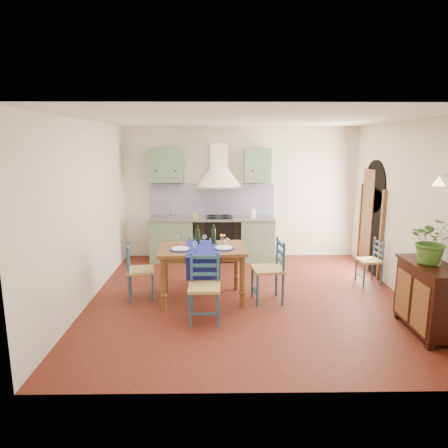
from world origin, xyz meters
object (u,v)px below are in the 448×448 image
Objects in this scene: dining_table at (202,254)px; sideboard at (429,296)px; chair_near at (204,287)px; potted_plant at (433,240)px.

sideboard is (2.98, -1.19, -0.24)m from dining_table.
dining_table is 0.82m from chair_near.
potted_plant reaches higher than sideboard.
dining_table is 3.23m from potted_plant.
potted_plant reaches higher than dining_table.
dining_table reaches higher than chair_near.
sideboard is 1.72× the size of potted_plant.
chair_near is 3.04m from potted_plant.
potted_plant is at bearing -21.15° from dining_table.
dining_table is at bearing 158.18° from sideboard.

